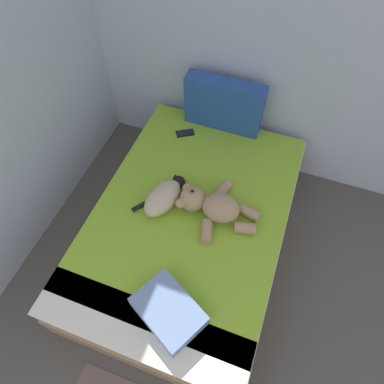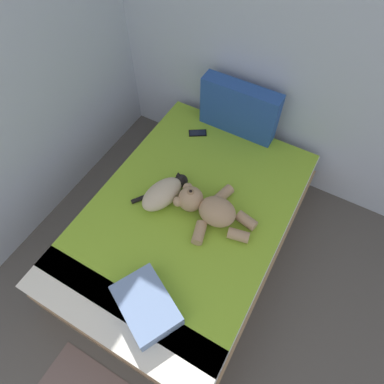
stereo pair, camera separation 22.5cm
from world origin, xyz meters
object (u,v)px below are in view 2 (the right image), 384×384
Objects in this scene: bed at (188,228)px; patterned_cushion at (239,109)px; cat at (164,193)px; throw_pillow at (146,305)px; teddy_bear at (209,208)px; cell_phone at (198,133)px.

patterned_cushion is at bearing 93.01° from bed.
bed is 0.38m from cat.
cat reaches higher than throw_pillow.
teddy_bear reaches higher than cat.
cell_phone is at bearing 113.61° from bed.
cat is 1.06× the size of throw_pillow.
patterned_cushion is 1.50× the size of cat.
cell_phone is at bearing -141.53° from patterned_cushion.
patterned_cushion is at bearing 96.23° from throw_pillow.
bed is at bearing -161.09° from teddy_bear.
cell_phone is (-0.26, -0.21, -0.21)m from patterned_cushion.
cell_phone is (-0.45, 0.65, -0.08)m from teddy_bear.
throw_pillow is at bearing -91.31° from teddy_bear.
teddy_bear reaches higher than throw_pillow.
patterned_cushion is 0.92m from cat.
throw_pillow reaches higher than cell_phone.
throw_pillow reaches higher than bed.
cell_phone is at bearing 107.18° from throw_pillow.
throw_pillow is at bearing -83.77° from patterned_cushion.
teddy_bear is 1.46× the size of throw_pillow.
bed is at bearing 100.31° from throw_pillow.
teddy_bear is 0.80m from cell_phone.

